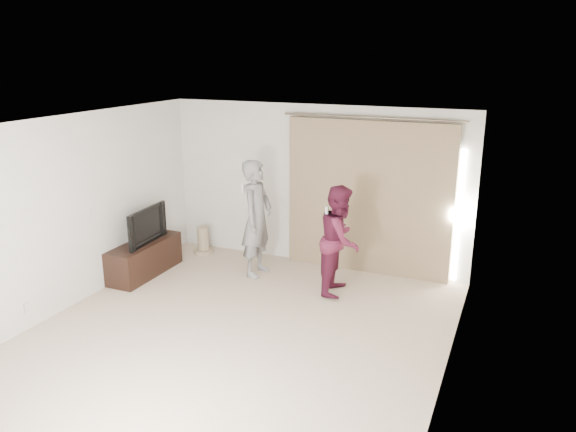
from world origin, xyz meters
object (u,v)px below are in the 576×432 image
object	(u,v)px
tv_console	(145,258)
tv	(142,225)
person_woman	(340,240)
person_man	(257,218)

from	to	relation	value
tv_console	tv	bearing A→B (deg)	0.00
person_woman	person_man	bearing A→B (deg)	174.04
tv	person_man	size ratio (longest dim) A/B	0.54
tv	person_man	world-z (taller)	person_man
tv_console	tv	xyz separation A→B (m)	(0.00, 0.00, 0.54)
tv	person_woman	size ratio (longest dim) A/B	0.61
tv	tv_console	bearing A→B (deg)	-0.00
tv_console	person_man	size ratio (longest dim) A/B	0.75
person_man	person_woman	bearing A→B (deg)	-5.96
tv_console	person_woman	size ratio (longest dim) A/B	0.86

